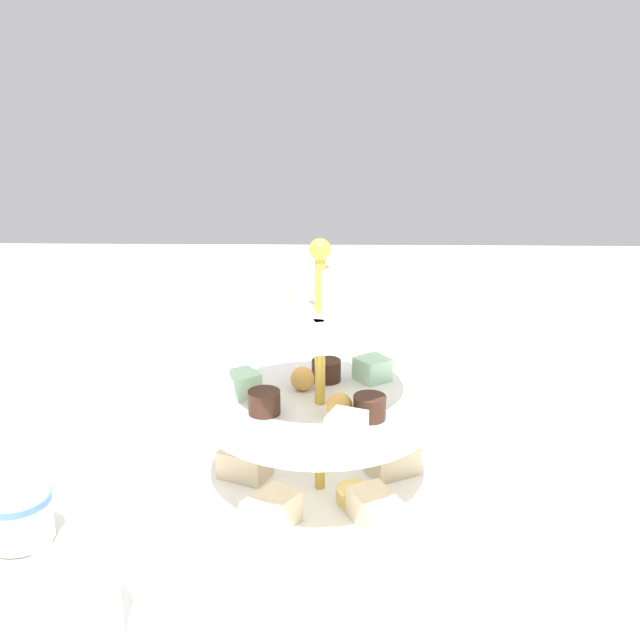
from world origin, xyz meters
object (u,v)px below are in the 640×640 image
object	(u,v)px
butter_knife_left	(615,473)
water_glass_tall_right	(327,344)
water_glass_short_left	(76,602)
butter_knife_right	(92,426)
tiered_serving_stand	(321,427)
teacup_with_saucer	(20,521)

from	to	relation	value
butter_knife_left	water_glass_tall_right	bearing A→B (deg)	50.53
water_glass_short_left	butter_knife_left	xyz separation A→B (m)	(0.48, 0.25, -0.03)
water_glass_short_left	butter_knife_right	bearing A→B (deg)	106.70
butter_knife_left	butter_knife_right	distance (m)	0.60
water_glass_tall_right	water_glass_short_left	size ratio (longest dim) A/B	1.97
tiered_serving_stand	butter_knife_right	bearing A→B (deg)	152.08
teacup_with_saucer	water_glass_short_left	bearing A→B (deg)	-51.59
tiered_serving_stand	water_glass_tall_right	distance (m)	0.26
water_glass_tall_right	butter_knife_right	size ratio (longest dim) A/B	0.78
water_glass_short_left	water_glass_tall_right	bearing A→B (deg)	68.96
water_glass_tall_right	butter_knife_right	world-z (taller)	water_glass_tall_right
tiered_serving_stand	butter_knife_left	xyz separation A→B (m)	(0.31, 0.05, -0.07)
tiered_serving_stand	butter_knife_left	distance (m)	0.32
water_glass_short_left	butter_knife_right	size ratio (longest dim) A/B	0.40
teacup_with_saucer	butter_knife_left	bearing A→B (deg)	13.05
water_glass_tall_right	water_glass_short_left	world-z (taller)	water_glass_tall_right
tiered_serving_stand	butter_knife_right	size ratio (longest dim) A/B	1.61
teacup_with_saucer	butter_knife_right	bearing A→B (deg)	93.35
water_glass_short_left	teacup_with_saucer	bearing A→B (deg)	128.41
butter_knife_right	water_glass_short_left	bearing A→B (deg)	35.85
water_glass_tall_right	teacup_with_saucer	bearing A→B (deg)	-127.56
butter_knife_right	water_glass_tall_right	bearing A→B (deg)	131.63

